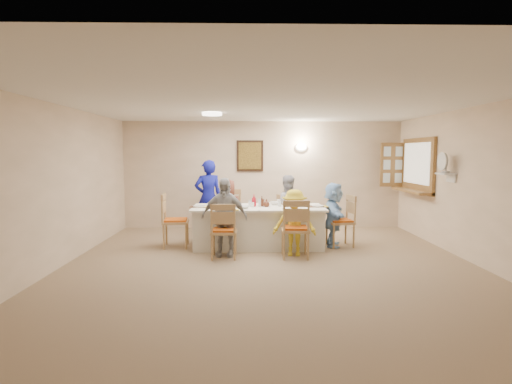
{
  "coord_description": "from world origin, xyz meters",
  "views": [
    {
      "loc": [
        -0.35,
        -5.88,
        1.75
      ],
      "look_at": [
        -0.2,
        1.4,
        1.05
      ],
      "focal_mm": 28.0,
      "sensor_mm": 36.0,
      "label": 1
    }
  ],
  "objects_px": {
    "serving_hatch": "(418,166)",
    "chair_front_left": "(224,230)",
    "dining_table": "(258,227)",
    "chair_back_right": "(286,216)",
    "condiment_ketchup": "(254,200)",
    "diner_back_right": "(287,207)",
    "chair_front_right": "(295,228)",
    "diner_front_right": "(294,223)",
    "diner_right_end": "(333,215)",
    "chair_back_left": "(228,214)",
    "chair_left_end": "(176,220)",
    "desk_fan": "(444,165)",
    "caregiver": "(208,198)",
    "diner_front_left": "(224,217)",
    "diner_back_left": "(228,209)",
    "chair_right_end": "(340,221)"
  },
  "relations": [
    {
      "from": "serving_hatch",
      "to": "chair_front_left",
      "type": "xyz_separation_m",
      "value": [
        -3.96,
        -1.66,
        -1.03
      ]
    },
    {
      "from": "dining_table",
      "to": "serving_hatch",
      "type": "bearing_deg",
      "value": 14.39
    },
    {
      "from": "chair_back_right",
      "to": "condiment_ketchup",
      "type": "bearing_deg",
      "value": -129.67
    },
    {
      "from": "diner_back_right",
      "to": "chair_front_right",
      "type": "bearing_deg",
      "value": 90.34
    },
    {
      "from": "diner_back_right",
      "to": "condiment_ketchup",
      "type": "relative_size",
      "value": 5.77
    },
    {
      "from": "diner_front_right",
      "to": "diner_right_end",
      "type": "height_order",
      "value": "diner_right_end"
    },
    {
      "from": "chair_back_left",
      "to": "chair_left_end",
      "type": "bearing_deg",
      "value": -128.0
    },
    {
      "from": "diner_back_right",
      "to": "desk_fan",
      "type": "bearing_deg",
      "value": 156.61
    },
    {
      "from": "diner_front_right",
      "to": "caregiver",
      "type": "height_order",
      "value": "caregiver"
    },
    {
      "from": "chair_back_right",
      "to": "diner_back_right",
      "type": "xyz_separation_m",
      "value": [
        0.0,
        -0.12,
        0.21
      ]
    },
    {
      "from": "chair_front_right",
      "to": "chair_left_end",
      "type": "height_order",
      "value": "chair_left_end"
    },
    {
      "from": "desk_fan",
      "to": "diner_front_left",
      "type": "xyz_separation_m",
      "value": [
        -3.85,
        -0.19,
        -0.88
      ]
    },
    {
      "from": "serving_hatch",
      "to": "desk_fan",
      "type": "bearing_deg",
      "value": -94.66
    },
    {
      "from": "chair_back_right",
      "to": "diner_back_left",
      "type": "distance_m",
      "value": 1.22
    },
    {
      "from": "chair_front_left",
      "to": "diner_right_end",
      "type": "xyz_separation_m",
      "value": [
        2.02,
        0.8,
        0.13
      ]
    },
    {
      "from": "desk_fan",
      "to": "diner_right_end",
      "type": "xyz_separation_m",
      "value": [
        -1.83,
        0.49,
        -0.94
      ]
    },
    {
      "from": "chair_front_right",
      "to": "diner_back_right",
      "type": "xyz_separation_m",
      "value": [
        0.0,
        1.48,
        0.16
      ]
    },
    {
      "from": "dining_table",
      "to": "chair_front_right",
      "type": "xyz_separation_m",
      "value": [
        0.6,
        -0.8,
        0.12
      ]
    },
    {
      "from": "chair_back_right",
      "to": "diner_front_right",
      "type": "bearing_deg",
      "value": -88.22
    },
    {
      "from": "diner_back_right",
      "to": "dining_table",
      "type": "bearing_deg",
      "value": 48.92
    },
    {
      "from": "dining_table",
      "to": "caregiver",
      "type": "bearing_deg",
      "value": 132.4
    },
    {
      "from": "chair_left_end",
      "to": "caregiver",
      "type": "bearing_deg",
      "value": -28.03
    },
    {
      "from": "diner_right_end",
      "to": "caregiver",
      "type": "distance_m",
      "value": 2.73
    },
    {
      "from": "serving_hatch",
      "to": "diner_back_right",
      "type": "relative_size",
      "value": 1.14
    },
    {
      "from": "chair_back_right",
      "to": "chair_front_left",
      "type": "relative_size",
      "value": 0.95
    },
    {
      "from": "chair_right_end",
      "to": "chair_front_left",
      "type": "bearing_deg",
      "value": -78.0
    },
    {
      "from": "serving_hatch",
      "to": "diner_front_left",
      "type": "relative_size",
      "value": 1.11
    },
    {
      "from": "chair_right_end",
      "to": "diner_back_left",
      "type": "xyz_separation_m",
      "value": [
        -2.15,
        0.68,
        0.13
      ]
    },
    {
      "from": "caregiver",
      "to": "desk_fan",
      "type": "bearing_deg",
      "value": 143.52
    },
    {
      "from": "diner_back_right",
      "to": "chair_left_end",
      "type": "bearing_deg",
      "value": 17.89
    },
    {
      "from": "chair_back_left",
      "to": "condiment_ketchup",
      "type": "distance_m",
      "value": 1.0
    },
    {
      "from": "chair_left_end",
      "to": "diner_back_left",
      "type": "height_order",
      "value": "diner_back_left"
    },
    {
      "from": "serving_hatch",
      "to": "desk_fan",
      "type": "height_order",
      "value": "serving_hatch"
    },
    {
      "from": "serving_hatch",
      "to": "chair_front_left",
      "type": "height_order",
      "value": "serving_hatch"
    },
    {
      "from": "chair_front_right",
      "to": "diner_front_left",
      "type": "distance_m",
      "value": 1.22
    },
    {
      "from": "dining_table",
      "to": "diner_back_left",
      "type": "distance_m",
      "value": 0.94
    },
    {
      "from": "chair_front_right",
      "to": "diner_back_right",
      "type": "relative_size",
      "value": 0.76
    },
    {
      "from": "diner_right_end",
      "to": "condiment_ketchup",
      "type": "relative_size",
      "value": 5.32
    },
    {
      "from": "chair_back_right",
      "to": "chair_left_end",
      "type": "distance_m",
      "value": 2.29
    },
    {
      "from": "desk_fan",
      "to": "diner_front_right",
      "type": "height_order",
      "value": "desk_fan"
    },
    {
      "from": "chair_back_left",
      "to": "diner_front_left",
      "type": "distance_m",
      "value": 1.49
    },
    {
      "from": "chair_left_end",
      "to": "diner_right_end",
      "type": "relative_size",
      "value": 0.84
    },
    {
      "from": "chair_back_left",
      "to": "condiment_ketchup",
      "type": "xyz_separation_m",
      "value": [
        0.52,
        -0.77,
        0.37
      ]
    },
    {
      "from": "chair_right_end",
      "to": "diner_front_right",
      "type": "bearing_deg",
      "value": -62.81
    },
    {
      "from": "serving_hatch",
      "to": "diner_right_end",
      "type": "bearing_deg",
      "value": -156.05
    },
    {
      "from": "chair_back_right",
      "to": "diner_back_left",
      "type": "xyz_separation_m",
      "value": [
        -1.2,
        -0.12,
        0.17
      ]
    },
    {
      "from": "chair_back_left",
      "to": "caregiver",
      "type": "height_order",
      "value": "caregiver"
    },
    {
      "from": "chair_back_left",
      "to": "chair_front_right",
      "type": "bearing_deg",
      "value": -41.23
    },
    {
      "from": "chair_front_left",
      "to": "condiment_ketchup",
      "type": "xyz_separation_m",
      "value": [
        0.52,
        0.83,
        0.4
      ]
    },
    {
      "from": "chair_back_right",
      "to": "chair_right_end",
      "type": "distance_m",
      "value": 1.24
    }
  ]
}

